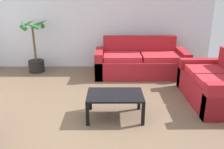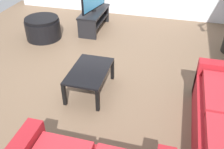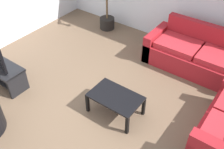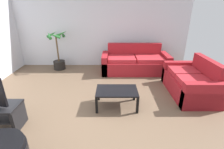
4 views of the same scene
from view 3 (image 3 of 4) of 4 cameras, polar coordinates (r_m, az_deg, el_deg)
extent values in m
plane|color=brown|center=(4.75, -5.12, -7.49)|extent=(6.60, 6.60, 0.00)
cube|color=maroon|center=(5.75, 18.19, 2.83)|extent=(2.17, 0.90, 0.42)
cube|color=maroon|center=(5.82, 20.43, 8.11)|extent=(1.81, 0.16, 0.48)
cube|color=maroon|center=(5.98, 9.64, 7.05)|extent=(0.18, 0.90, 0.62)
cube|color=#B8272F|center=(5.67, 14.38, 6.44)|extent=(0.86, 0.66, 0.12)
cube|color=#B8272F|center=(5.49, 22.85, 3.11)|extent=(0.86, 0.66, 0.12)
cube|color=black|center=(5.57, -23.17, -0.01)|extent=(1.02, 0.39, 0.03)
cube|color=black|center=(5.18, -20.00, -1.97)|extent=(0.06, 0.41, 0.45)
cube|color=black|center=(4.40, 0.78, -4.92)|extent=(0.88, 0.56, 0.03)
cube|color=black|center=(4.58, -5.39, -6.33)|extent=(0.05, 0.05, 0.37)
cube|color=black|center=(4.24, 3.35, -11.12)|extent=(0.05, 0.05, 0.37)
cube|color=black|center=(4.86, -1.47, -2.86)|extent=(0.05, 0.05, 0.37)
cube|color=black|center=(4.54, 6.97, -7.02)|extent=(0.05, 0.05, 0.37)
cylinder|color=black|center=(7.01, -1.08, 11.24)|extent=(0.39, 0.39, 0.29)
cylinder|color=brown|center=(6.76, -1.14, 15.50)|extent=(0.05, 0.05, 0.85)
camera|label=1|loc=(2.58, -56.09, -20.64)|focal=37.67mm
camera|label=2|loc=(4.05, 53.80, 10.49)|focal=40.80mm
camera|label=4|loc=(2.43, -52.23, -15.16)|focal=26.30mm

